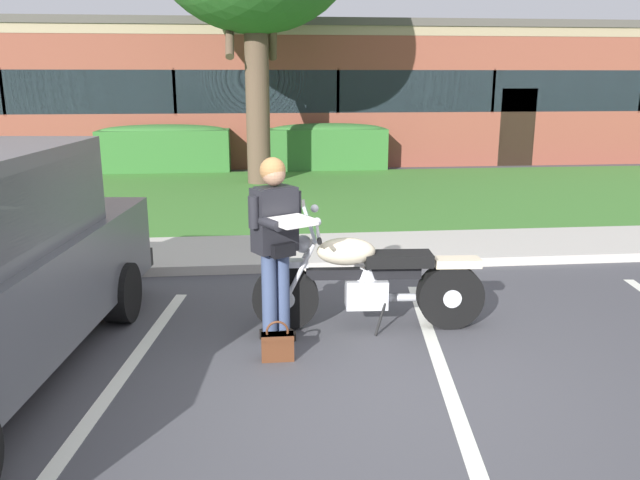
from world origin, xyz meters
TOP-DOWN VIEW (x-y plane):
  - ground_plane at (0.00, 0.00)m, footprint 140.00×140.00m
  - curb_strip at (0.00, 3.19)m, footprint 60.00×0.20m
  - concrete_walk at (0.00, 4.04)m, footprint 60.00×1.50m
  - grass_lawn at (0.00, 8.23)m, footprint 60.00×6.87m
  - stall_stripe_0 at (-2.07, 0.20)m, footprint 0.71×4.38m
  - stall_stripe_1 at (0.60, 0.20)m, footprint 0.71×4.38m
  - motorcycle at (0.22, 1.21)m, footprint 2.24×0.82m
  - rider_person at (-0.74, 0.99)m, footprint 0.60×0.67m
  - handbag at (-0.76, 0.57)m, footprint 0.28×0.13m
  - hedge_left at (-3.20, 11.99)m, footprint 3.28×0.90m
  - hedge_center_left at (0.99, 11.99)m, footprint 3.03×0.90m
  - brick_building at (1.31, 16.98)m, footprint 25.18×9.17m

SIDE VIEW (x-z plane):
  - ground_plane at x=0.00m, z-range 0.00..0.00m
  - stall_stripe_0 at x=-2.07m, z-range 0.00..0.01m
  - stall_stripe_1 at x=0.60m, z-range 0.00..0.01m
  - grass_lawn at x=0.00m, z-range 0.00..0.06m
  - concrete_walk at x=0.00m, z-range 0.00..0.08m
  - curb_strip at x=0.00m, z-range 0.00..0.12m
  - handbag at x=-0.76m, z-range -0.04..0.32m
  - motorcycle at x=0.22m, z-range -0.14..1.12m
  - hedge_left at x=-3.20m, z-range 0.03..1.27m
  - hedge_center_left at x=0.99m, z-range 0.03..1.27m
  - rider_person at x=-0.74m, z-range 0.15..1.86m
  - brick_building at x=1.31m, z-range 0.00..3.89m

